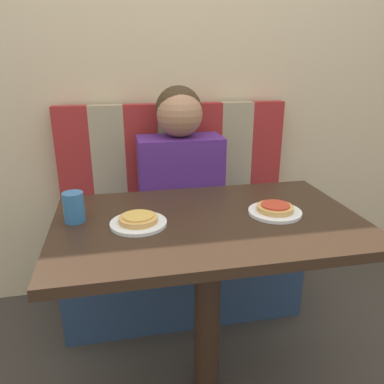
{
  "coord_description": "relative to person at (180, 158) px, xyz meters",
  "views": [
    {
      "loc": [
        -0.3,
        -1.17,
        1.31
      ],
      "look_at": [
        0.0,
        0.29,
        0.77
      ],
      "focal_mm": 35.0,
      "sensor_mm": 36.0,
      "label": 1
    }
  ],
  "objects": [
    {
      "name": "dining_table",
      "position": [
        0.0,
        -0.59,
        -0.17
      ],
      "size": [
        1.08,
        0.67,
        0.78
      ],
      "color": "black",
      "rests_on": "ground_plane"
    },
    {
      "name": "pizza_right",
      "position": [
        0.25,
        -0.6,
        -0.04
      ],
      "size": [
        0.13,
        0.13,
        0.02
      ],
      "color": "tan",
      "rests_on": "plate_right"
    },
    {
      "name": "drinking_cup",
      "position": [
        -0.46,
        -0.53,
        -0.01
      ],
      "size": [
        0.07,
        0.07,
        0.11
      ],
      "color": "#2D669E",
      "rests_on": "dining_table"
    },
    {
      "name": "wall_back",
      "position": [
        0.0,
        0.28,
        0.45
      ],
      "size": [
        7.0,
        0.05,
        2.6
      ],
      "color": "#C6B28E",
      "rests_on": "ground_plane"
    },
    {
      "name": "booth_backrest",
      "position": [
        -0.0,
        0.19,
        -0.05
      ],
      "size": [
        1.22,
        0.07,
        0.6
      ],
      "color": "maroon",
      "rests_on": "booth_seat"
    },
    {
      "name": "person",
      "position": [
        0.0,
        0.0,
        0.0
      ],
      "size": [
        0.41,
        0.25,
        0.7
      ],
      "color": "#4C237A",
      "rests_on": "booth_seat"
    },
    {
      "name": "pizza_left",
      "position": [
        -0.25,
        -0.6,
        -0.04
      ],
      "size": [
        0.13,
        0.13,
        0.02
      ],
      "color": "tan",
      "rests_on": "plate_left"
    },
    {
      "name": "plate_right",
      "position": [
        0.25,
        -0.6,
        -0.06
      ],
      "size": [
        0.19,
        0.19,
        0.01
      ],
      "color": "white",
      "rests_on": "dining_table"
    },
    {
      "name": "booth_seat",
      "position": [
        0.0,
        -0.0,
        -0.6
      ],
      "size": [
        1.22,
        0.46,
        0.5
      ],
      "color": "navy",
      "rests_on": "ground_plane"
    },
    {
      "name": "plate_left",
      "position": [
        -0.25,
        -0.6,
        -0.06
      ],
      "size": [
        0.19,
        0.19,
        0.01
      ],
      "color": "white",
      "rests_on": "dining_table"
    }
  ]
}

